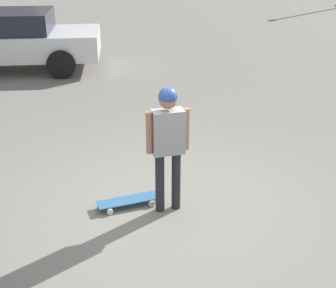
{
  "coord_description": "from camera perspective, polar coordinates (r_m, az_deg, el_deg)",
  "views": [
    {
      "loc": [
        3.78,
        3.3,
        3.18
      ],
      "look_at": [
        0.0,
        0.0,
        0.9
      ],
      "focal_mm": 50.0,
      "sensor_mm": 36.0,
      "label": 1
    }
  ],
  "objects": [
    {
      "name": "ground_plane",
      "position": [
        5.94,
        0.0,
        -7.89
      ],
      "size": [
        220.0,
        220.0,
        0.0
      ],
      "primitive_type": "plane",
      "color": "gray"
    },
    {
      "name": "person",
      "position": [
        5.47,
        0.0,
        1.01
      ],
      "size": [
        0.45,
        0.37,
        1.59
      ],
      "rotation": [
        0.0,
        0.0,
        2.56
      ],
      "color": "#262628",
      "rests_on": "ground_plane"
    },
    {
      "name": "skateboard",
      "position": [
        5.99,
        -4.84,
        -6.9
      ],
      "size": [
        0.8,
        0.57,
        0.09
      ],
      "rotation": [
        0.0,
        0.0,
        -0.5
      ],
      "color": "#336693",
      "rests_on": "ground_plane"
    },
    {
      "name": "car_parked_near",
      "position": [
        12.46,
        -19.08,
        11.94
      ],
      "size": [
        4.57,
        4.46,
        1.44
      ],
      "rotation": [
        0.0,
        0.0,
        -0.76
      ],
      "color": "silver",
      "rests_on": "ground_plane"
    }
  ]
}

